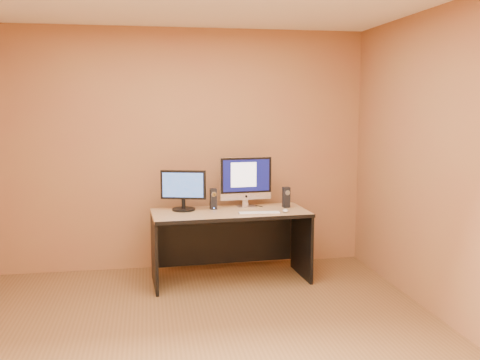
# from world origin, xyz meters

# --- Properties ---
(floor) EXTENTS (4.00, 4.00, 0.00)m
(floor) POSITION_xyz_m (0.00, 0.00, 0.00)
(floor) COLOR brown
(floor) RESTS_ON ground
(walls) EXTENTS (4.00, 4.00, 2.60)m
(walls) POSITION_xyz_m (0.00, 0.00, 1.30)
(walls) COLOR olive
(walls) RESTS_ON ground
(desk) EXTENTS (1.60, 0.77, 0.72)m
(desk) POSITION_xyz_m (0.41, 1.41, 0.36)
(desk) COLOR tan
(desk) RESTS_ON ground
(imac) EXTENTS (0.57, 0.25, 0.54)m
(imac) POSITION_xyz_m (0.62, 1.62, 0.99)
(imac) COLOR silver
(imac) RESTS_ON desk
(second_monitor) EXTENTS (0.51, 0.35, 0.41)m
(second_monitor) POSITION_xyz_m (-0.05, 1.55, 0.93)
(second_monitor) COLOR black
(second_monitor) RESTS_ON desk
(speaker_left) EXTENTS (0.07, 0.07, 0.21)m
(speaker_left) POSITION_xyz_m (0.26, 1.55, 0.83)
(speaker_left) COLOR black
(speaker_left) RESTS_ON desk
(speaker_right) EXTENTS (0.08, 0.08, 0.21)m
(speaker_right) POSITION_xyz_m (1.02, 1.52, 0.83)
(speaker_right) COLOR black
(speaker_right) RESTS_ON desk
(keyboard) EXTENTS (0.43, 0.14, 0.02)m
(keyboard) POSITION_xyz_m (0.68, 1.24, 0.73)
(keyboard) COLOR silver
(keyboard) RESTS_ON desk
(mouse) EXTENTS (0.07, 0.10, 0.04)m
(mouse) POSITION_xyz_m (0.95, 1.27, 0.74)
(mouse) COLOR silver
(mouse) RESTS_ON desk
(cable_a) EXTENTS (0.11, 0.19, 0.01)m
(cable_a) POSITION_xyz_m (0.73, 1.67, 0.73)
(cable_a) COLOR black
(cable_a) RESTS_ON desk
(cable_b) EXTENTS (0.04, 0.17, 0.01)m
(cable_b) POSITION_xyz_m (0.61, 1.71, 0.73)
(cable_b) COLOR black
(cable_b) RESTS_ON desk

